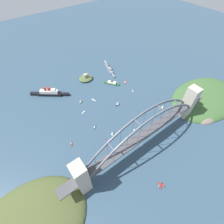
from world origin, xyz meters
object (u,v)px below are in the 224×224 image
at_px(channel_marker_buoy, 105,139).
at_px(seaplane_taxiing_near_bridge, 161,185).
at_px(small_boat_1, 83,112).
at_px(naval_cruiser, 109,68).
at_px(small_boat_8, 113,133).
at_px(small_boat_3, 118,103).
at_px(small_boat_6, 93,100).
at_px(fort_island_mid_harbor, 86,78).
at_px(small_boat_5, 133,91).
at_px(small_boat_0, 71,144).
at_px(small_boat_9, 125,82).
at_px(ocean_liner, 49,93).
at_px(small_boat_7, 134,130).
at_px(harbor_ferry_steamer, 112,83).
at_px(small_boat_4, 81,101).
at_px(harbor_arch_bridge, 144,133).
at_px(small_boat_10, 95,127).
at_px(small_boat_2, 163,107).

bearing_deg(channel_marker_buoy, seaplane_taxiing_near_bridge, -79.92).
bearing_deg(seaplane_taxiing_near_bridge, small_boat_1, 95.79).
height_order(naval_cruiser, small_boat_8, naval_cruiser).
distance_m(small_boat_3, small_boat_6, 51.54).
distance_m(fort_island_mid_harbor, small_boat_5, 114.07).
relative_size(small_boat_0, small_boat_9, 0.72).
bearing_deg(naval_cruiser, small_boat_5, -94.38).
height_order(ocean_liner, naval_cruiser, ocean_liner).
distance_m(naval_cruiser, small_boat_9, 63.97).
xyz_separation_m(fort_island_mid_harbor, small_boat_7, (-6.45, -175.64, -0.66)).
bearing_deg(small_boat_0, small_boat_9, 21.78).
xyz_separation_m(harbor_ferry_steamer, small_boat_4, (-85.50, -9.18, 2.04)).
bearing_deg(harbor_ferry_steamer, small_boat_8, -126.07).
bearing_deg(small_boat_4, seaplane_taxiing_near_bridge, -87.80).
distance_m(harbor_arch_bridge, ocean_liner, 217.14).
distance_m(harbor_arch_bridge, harbor_ferry_steamer, 166.59).
xyz_separation_m(small_boat_5, small_boat_9, (6.24, 33.05, -0.06)).
xyz_separation_m(ocean_liner, small_boat_4, (42.01, -57.72, -1.69)).
bearing_deg(naval_cruiser, small_boat_7, -112.76).
bearing_deg(small_boat_4, small_boat_5, -19.91).
relative_size(seaplane_taxiing_near_bridge, small_boat_9, 0.84).
relative_size(naval_cruiser, fort_island_mid_harbor, 2.23).
bearing_deg(ocean_liner, channel_marker_buoy, -78.92).
distance_m(naval_cruiser, small_boat_4, 128.16).
xyz_separation_m(small_boat_1, channel_marker_buoy, (-0.61, -73.53, 0.34)).
relative_size(seaplane_taxiing_near_bridge, small_boat_1, 1.14).
bearing_deg(ocean_liner, small_boat_8, -73.54).
relative_size(harbor_ferry_steamer, small_boat_4, 3.53).
height_order(seaplane_taxiing_near_bridge, small_boat_0, seaplane_taxiing_near_bridge).
bearing_deg(channel_marker_buoy, small_boat_0, 152.03).
bearing_deg(small_boat_0, ocean_liner, 81.98).
relative_size(harbor_ferry_steamer, small_boat_9, 2.92).
bearing_deg(fort_island_mid_harbor, small_boat_1, -123.49).
bearing_deg(small_boat_7, seaplane_taxiing_near_bridge, -109.84).
height_order(fort_island_mid_harbor, channel_marker_buoy, fort_island_mid_harbor).
height_order(seaplane_taxiing_near_bridge, small_boat_8, small_boat_8).
bearing_deg(naval_cruiser, small_boat_4, -152.92).
height_order(fort_island_mid_harbor, small_boat_3, fort_island_mid_harbor).
bearing_deg(harbor_ferry_steamer, naval_cruiser, 59.82).
relative_size(naval_cruiser, seaplane_taxiing_near_bridge, 7.58).
xyz_separation_m(harbor_ferry_steamer, small_boat_8, (-80.51, -110.53, 2.68)).
bearing_deg(small_boat_5, channel_marker_buoy, -151.88).
height_order(ocean_liner, small_boat_4, ocean_liner).
bearing_deg(small_boat_9, small_boat_10, -152.63).
height_order(naval_cruiser, channel_marker_buoy, naval_cruiser).
relative_size(harbor_arch_bridge, harbor_ferry_steamer, 8.41).
relative_size(small_boat_2, small_boat_3, 1.00).
relative_size(harbor_arch_bridge, small_boat_3, 27.74).
height_order(small_boat_0, small_boat_6, same).
relative_size(small_boat_6, small_boat_7, 1.46).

